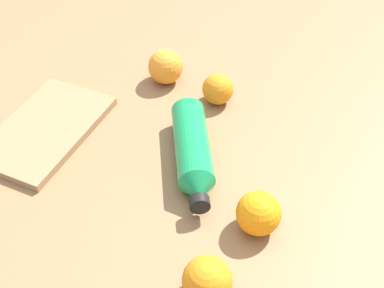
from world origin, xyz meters
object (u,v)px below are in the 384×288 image
(orange_2, at_px, (166,67))
(cutting_board, at_px, (45,129))
(water_bottle, at_px, (193,152))
(orange_0, at_px, (259,213))
(orange_1, at_px, (207,281))
(orange_3, at_px, (218,89))

(orange_2, height_order, cutting_board, orange_2)
(water_bottle, bearing_deg, cutting_board, -111.89)
(orange_0, bearing_deg, orange_2, 44.50)
(orange_0, height_order, cutting_board, orange_0)
(orange_1, bearing_deg, orange_3, 18.31)
(orange_3, relative_size, cutting_board, 0.24)
(orange_1, relative_size, cutting_board, 0.27)
(orange_1, xyz_separation_m, cutting_board, (0.23, 0.46, -0.03))
(orange_2, relative_size, cutting_board, 0.28)
(orange_0, distance_m, cutting_board, 0.51)
(cutting_board, bearing_deg, orange_2, -29.15)
(water_bottle, height_order, orange_2, orange_2)
(orange_2, bearing_deg, cutting_board, 148.68)
(orange_1, xyz_separation_m, orange_2, (0.50, 0.30, 0.00))
(water_bottle, distance_m, orange_1, 0.30)
(water_bottle, relative_size, orange_2, 3.21)
(orange_0, height_order, orange_1, same)
(orange_1, distance_m, orange_2, 0.58)
(orange_0, distance_m, orange_2, 0.48)
(orange_3, bearing_deg, orange_1, -161.69)
(orange_0, relative_size, cutting_board, 0.27)
(water_bottle, xyz_separation_m, orange_2, (0.24, 0.17, 0.01))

